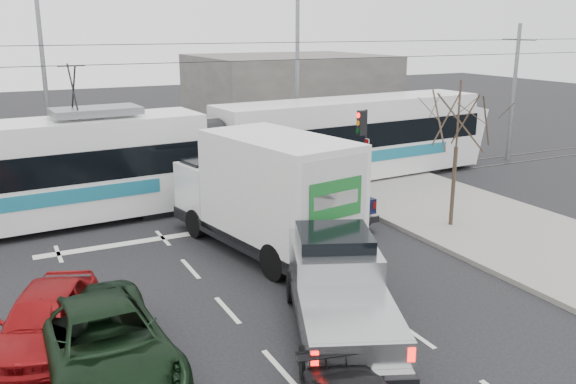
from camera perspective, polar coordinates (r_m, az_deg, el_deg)
name	(u,v)px	position (r m, az deg, el deg)	size (l,w,h in m)	color
ground	(288,297)	(16.14, 0.04, -9.81)	(120.00, 120.00, 0.00)	black
sidewalk_right	(536,242)	(21.41, 22.19, -4.35)	(6.00, 60.00, 0.15)	gray
rails	(177,202)	(24.94, -10.31, -0.90)	(60.00, 1.60, 0.03)	#33302D
building_right	(288,93)	(41.68, 0.02, 9.25)	(12.00, 10.00, 5.00)	slate
bare_tree	(458,121)	(21.26, 15.63, 6.45)	(2.40, 2.40, 5.00)	#47382B
traffic_signal	(363,136)	(23.86, 7.00, 5.24)	(0.44, 0.44, 3.60)	black
street_lamp_near	(294,63)	(30.47, 0.56, 11.99)	(2.38, 0.25, 9.00)	slate
street_lamp_far	(39,67)	(29.22, -22.28, 10.74)	(2.38, 0.25, 9.00)	slate
catenary	(173,106)	(24.17, -10.74, 7.94)	(60.00, 0.20, 7.00)	black
tram	(207,154)	(24.36, -7.60, 3.57)	(27.25, 4.71, 5.54)	white
silver_pickup	(338,286)	(14.21, 4.70, -8.77)	(4.10, 6.21, 2.14)	black
box_truck	(267,194)	(18.72, -2.02, -0.23)	(3.87, 7.81, 3.74)	black
navy_pickup	(318,192)	(22.40, 2.82, -0.01)	(2.02, 4.69, 1.94)	black
green_car	(105,343)	(13.08, -16.73, -13.34)	(2.37, 5.15, 1.43)	black
red_car	(46,318)	(14.51, -21.71, -10.93)	(1.65, 4.09, 1.40)	maroon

